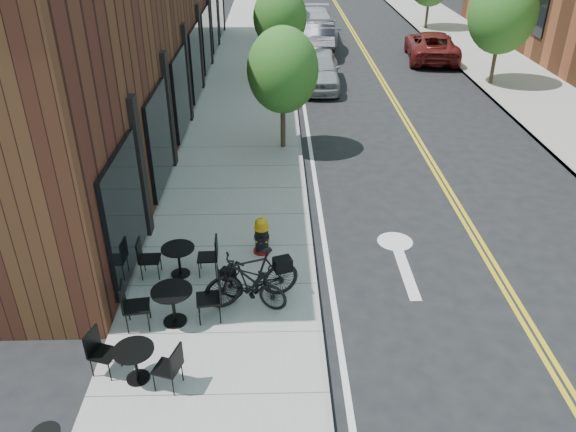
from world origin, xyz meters
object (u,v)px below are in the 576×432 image
object	(u,v)px
bicycle_right	(251,285)
bistro_set_b	(135,360)
bicycle_left	(252,277)
bistro_set_a	(173,301)
parked_car_b	(318,38)
fire_hydrant	(262,236)
parked_car_a	(318,69)
parked_car_c	(315,25)
parked_car_far	(431,46)
bistro_set_c	(179,257)

from	to	relation	value
bicycle_right	bistro_set_b	distance (m)	2.70
bicycle_left	bistro_set_a	world-z (taller)	bicycle_left
bistro_set_a	parked_car_b	size ratio (longest dim) A/B	0.38
fire_hydrant	bistro_set_b	world-z (taller)	fire_hydrant
bicycle_right	parked_car_a	world-z (taller)	parked_car_a
bicycle_right	bistro_set_a	size ratio (longest dim) A/B	0.84
fire_hydrant	bicycle_right	size ratio (longest dim) A/B	0.59
bistro_set_a	bistro_set_b	size ratio (longest dim) A/B	1.14
parked_car_c	parked_car_far	xyz separation A→B (m)	(5.55, -4.85, -0.11)
fire_hydrant	parked_car_far	world-z (taller)	parked_car_far
bicycle_left	parked_car_c	distance (m)	24.62
bicycle_right	parked_car_far	distance (m)	21.42
parked_car_b	parked_car_c	size ratio (longest dim) A/B	0.86
parked_car_a	parked_car_b	bearing A→B (deg)	89.89
bistro_set_b	bicycle_right	bearing A→B (deg)	64.41
parked_car_a	bicycle_right	bearing A→B (deg)	-95.12
bicycle_left	parked_car_b	world-z (taller)	parked_car_b
bicycle_right	parked_car_c	world-z (taller)	parked_car_c
bistro_set_c	parked_car_c	distance (m)	23.92
bistro_set_c	parked_car_c	xyz separation A→B (m)	(4.43, 23.50, 0.26)
bistro_set_a	parked_car_b	xyz separation A→B (m)	(4.24, 21.71, 0.19)
bicycle_left	parked_car_far	size ratio (longest dim) A/B	0.38
bistro_set_a	fire_hydrant	bearing A→B (deg)	47.46
bistro_set_c	parked_car_c	size ratio (longest dim) A/B	0.29
bistro_set_a	parked_car_a	world-z (taller)	parked_car_a
parked_car_a	parked_car_b	world-z (taller)	parked_car_b
bistro_set_c	parked_car_a	bearing A→B (deg)	72.16
bistro_set_a	parked_car_b	distance (m)	22.12
bistro_set_b	parked_car_c	xyz separation A→B (m)	(4.71, 26.51, 0.27)
fire_hydrant	parked_car_b	world-z (taller)	parked_car_b
parked_car_a	parked_car_far	size ratio (longest dim) A/B	0.89
bistro_set_a	bistro_set_c	distance (m)	1.56
bicycle_right	bicycle_left	bearing A→B (deg)	13.09
parked_car_b	fire_hydrant	bearing A→B (deg)	-93.80
bistro_set_c	parked_car_b	distance (m)	20.62
bistro_set_a	bistro_set_b	distance (m)	1.51
bicycle_left	bistro_set_a	bearing A→B (deg)	-86.89
bicycle_left	bicycle_right	world-z (taller)	bicycle_left
bicycle_left	parked_car_b	xyz separation A→B (m)	(2.78, 21.10, 0.10)
bistro_set_a	parked_car_a	distance (m)	16.12
bistro_set_c	parked_car_far	distance (m)	21.16
parked_car_b	bistro_set_b	bearing A→B (deg)	-97.42
bistro_set_a	parked_car_far	distance (m)	22.49
bistro_set_c	parked_car_b	bearing A→B (deg)	75.58
bistro_set_c	parked_car_far	size ratio (longest dim) A/B	0.32
bicycle_left	bicycle_right	distance (m)	0.16
bistro_set_b	bistro_set_a	bearing A→B (deg)	92.09
parked_car_a	parked_car_c	size ratio (longest dim) A/B	0.80
bicycle_left	bistro_set_a	distance (m)	1.59
bicycle_right	bistro_set_a	xyz separation A→B (m)	(-1.45, -0.52, 0.02)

